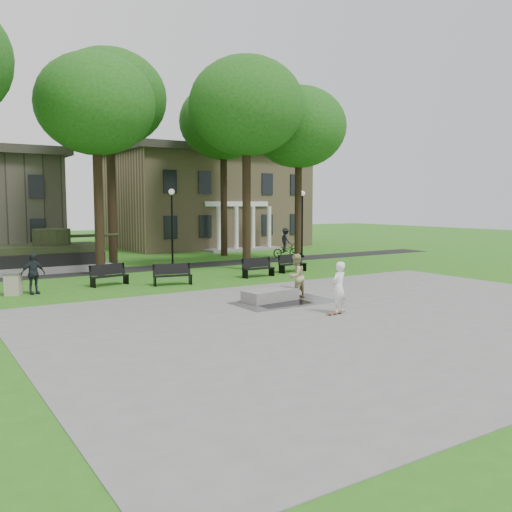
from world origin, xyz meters
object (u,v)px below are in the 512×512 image
(skateboarder, at_px, (339,288))
(park_bench_0, at_px, (109,274))
(concrete_block, at_px, (270,295))
(cyclist, at_px, (286,245))
(friend_watching, at_px, (296,276))
(trash_bin, at_px, (13,284))

(skateboarder, height_order, park_bench_0, skateboarder)
(skateboarder, relative_size, park_bench_0, 0.98)
(concrete_block, bearing_deg, skateboarder, -79.09)
(cyclist, bearing_deg, friend_watching, 156.05)
(concrete_block, xyz_separation_m, cyclist, (10.74, 13.82, 0.62))
(concrete_block, relative_size, trash_bin, 2.29)
(skateboarder, relative_size, cyclist, 0.86)
(friend_watching, bearing_deg, trash_bin, -53.50)
(friend_watching, relative_size, cyclist, 0.86)
(friend_watching, bearing_deg, park_bench_0, -72.08)
(skateboarder, bearing_deg, park_bench_0, -81.80)
(friend_watching, xyz_separation_m, park_bench_0, (-5.20, 7.67, -0.41))
(friend_watching, height_order, cyclist, cyclist)
(concrete_block, height_order, trash_bin, trash_bin)
(cyclist, distance_m, park_bench_0, 16.05)
(skateboarder, height_order, cyclist, cyclist)
(cyclist, bearing_deg, skateboarder, 160.00)
(cyclist, bearing_deg, park_bench_0, 123.52)
(skateboarder, xyz_separation_m, cyclist, (10.10, 17.11, -0.06))
(friend_watching, relative_size, park_bench_0, 0.98)
(cyclist, bearing_deg, concrete_block, 152.70)
(cyclist, distance_m, trash_bin, 20.18)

